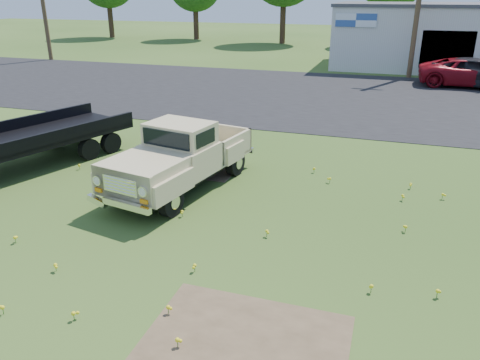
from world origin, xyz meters
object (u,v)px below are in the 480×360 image
at_px(vintage_pickup_truck, 181,156).
at_px(dark_sedan, 479,73).
at_px(red_pickup, 471,73).
at_px(flatbed_trailer, 24,135).

height_order(vintage_pickup_truck, dark_sedan, vintage_pickup_truck).
xyz_separation_m(red_pickup, dark_sedan, (0.34, -0.29, 0.08)).
bearing_deg(red_pickup, flatbed_trailer, 141.21).
bearing_deg(flatbed_trailer, dark_sedan, 69.83).
relative_size(red_pickup, dark_sedan, 1.11).
bearing_deg(red_pickup, vintage_pickup_truck, 152.98).
bearing_deg(dark_sedan, vintage_pickup_truck, 178.89).
xyz_separation_m(vintage_pickup_truck, red_pickup, (8.94, 17.91, -0.15)).
distance_m(vintage_pickup_truck, dark_sedan, 19.92).
xyz_separation_m(vintage_pickup_truck, flatbed_trailer, (-5.10, 0.13, 0.05)).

